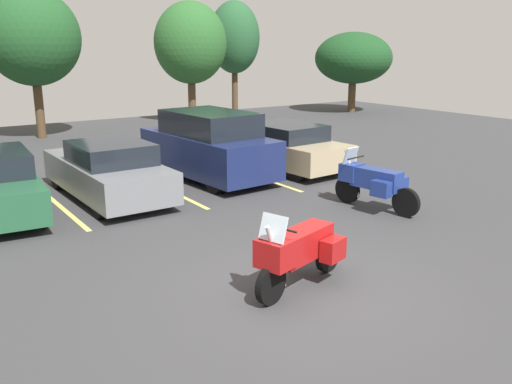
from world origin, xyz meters
The scene contains 11 objects.
ground centered at (0.00, 0.00, -0.05)m, with size 44.00×44.00×0.10m, color #38383A.
motorcycle_touring centered at (-0.05, 0.06, 0.65)m, with size 2.16×1.13×1.38m.
motorcycle_second centered at (4.16, 2.57, 0.66)m, with size 0.99×2.28×1.39m.
parking_stripes centered at (-1.92, 7.23, 0.00)m, with size 17.15×5.09×0.01m.
car_grey centered at (-0.66, 6.99, 0.70)m, with size 1.92×4.76×1.47m.
car_navy centered at (2.50, 7.45, 0.95)m, with size 2.28×4.72×1.95m.
car_tan centered at (5.04, 7.19, 0.70)m, with size 2.17×4.44×1.42m.
tree_far_left centered at (7.89, 18.75, 3.83)m, with size 3.55×3.55×5.83m.
tree_center centered at (11.71, 20.80, 4.12)m, with size 2.82×2.82×6.12m.
tree_center_left centered at (0.25, 17.63, 4.02)m, with size 3.78×3.78×5.95m.
tree_center_right centered at (17.32, 17.15, 3.02)m, with size 4.33×4.33×4.46m.
Camera 1 is at (-5.17, -6.33, 3.77)m, focal length 38.88 mm.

